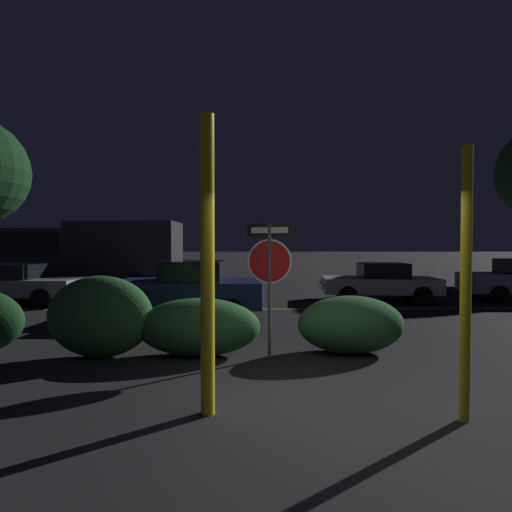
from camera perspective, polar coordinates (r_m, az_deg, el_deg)
name	(u,v)px	position (r m, az deg, el deg)	size (l,w,h in m)	color
ground_plane	(326,402)	(5.23, 9.95, -19.90)	(260.00, 260.00, 0.00)	black
road_center_stripe	(279,309)	(12.15, 3.32, -7.56)	(41.10, 0.12, 0.01)	gold
stop_sign	(270,263)	(6.75, 1.95, -1.04)	(0.75, 0.16, 2.28)	#4C4C51
yellow_pole_left	(207,265)	(4.51, -6.96, -1.31)	(0.16, 0.16, 3.37)	yellow
yellow_pole_right	(466,284)	(4.87, 27.78, -3.59)	(0.11, 0.11, 2.98)	yellow
hedge_bush_1	(100,317)	(7.36, -21.34, -8.06)	(1.78, 0.82, 1.40)	#2D6633
hedge_bush_2	(199,327)	(7.07, -8.20, -10.00)	(2.13, 0.95, 1.00)	#2D6633
hedge_bush_3	(351,324)	(7.37, 13.36, -9.49)	(1.88, 1.10, 1.02)	#2D6633
passing_car_1	(14,284)	(15.34, -31.29, -3.40)	(4.42, 1.96, 1.31)	#9E9EA3
passing_car_2	(190,289)	(10.92, -9.34, -4.66)	(4.12, 2.20, 1.50)	navy
passing_car_3	(380,282)	(14.46, 17.28, -3.55)	(4.05, 2.19, 1.32)	silver
delivery_truck	(91,253)	(18.27, -22.51, 0.46)	(7.22, 2.58, 2.91)	#2D2D33
street_lamp	(205,193)	(16.57, -7.28, 8.93)	(0.47, 0.47, 6.06)	#4C4C51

